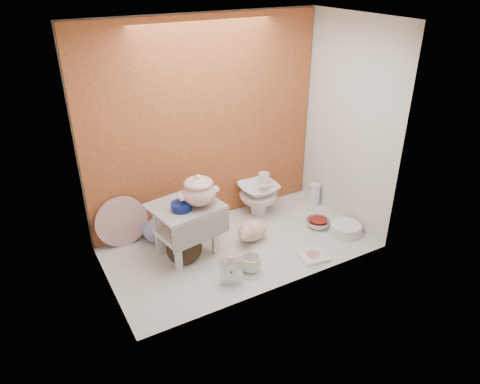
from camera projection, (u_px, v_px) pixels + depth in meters
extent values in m
plane|color=silver|center=(239.00, 247.00, 3.15)|extent=(1.80, 1.80, 0.00)
cube|color=#B85E2E|center=(205.00, 124.00, 3.18)|extent=(1.80, 0.06, 1.50)
cube|color=silver|center=(93.00, 178.00, 2.41)|extent=(0.06, 1.00, 1.50)
cube|color=silver|center=(349.00, 124.00, 3.19)|extent=(0.06, 1.00, 1.50)
cube|color=white|center=(239.00, 20.00, 2.45)|extent=(1.80, 1.00, 0.06)
cylinder|color=#0B1654|center=(181.00, 206.00, 2.84)|extent=(0.18, 0.18, 0.05)
imported|color=silver|center=(157.00, 226.00, 3.18)|extent=(0.25, 0.25, 0.22)
cube|color=silver|center=(231.00, 270.00, 2.75)|extent=(0.14, 0.09, 0.20)
ellipsoid|color=beige|center=(252.00, 230.00, 3.18)|extent=(0.31, 0.24, 0.16)
cylinder|color=white|center=(250.00, 271.00, 2.89)|extent=(0.19, 0.19, 0.01)
imported|color=white|center=(250.00, 264.00, 2.86)|extent=(0.17, 0.17, 0.11)
cube|color=white|center=(313.00, 256.00, 3.03)|extent=(0.21, 0.21, 0.03)
cylinder|color=white|center=(346.00, 229.00, 3.28)|extent=(0.24, 0.24, 0.07)
imported|color=silver|center=(318.00, 223.00, 3.37)|extent=(0.19, 0.19, 0.06)
cylinder|color=silver|center=(314.00, 194.00, 3.65)|extent=(0.12, 0.12, 0.18)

